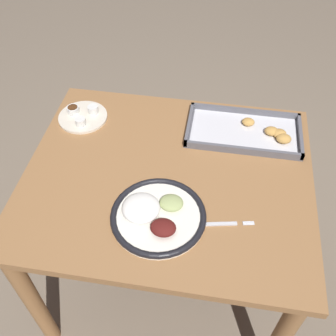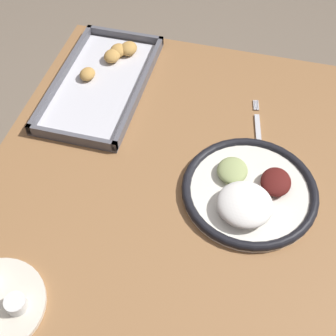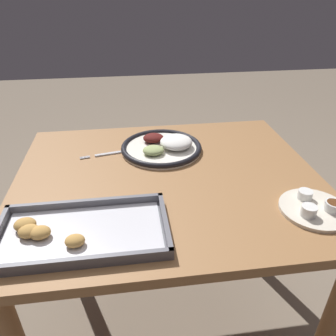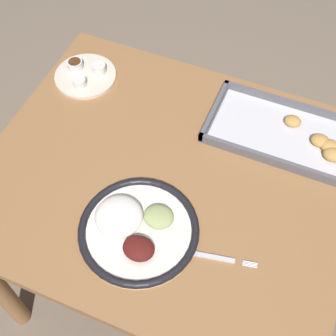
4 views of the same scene
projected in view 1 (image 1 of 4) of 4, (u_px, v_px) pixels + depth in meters
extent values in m
plane|color=#7A6B59|center=(168.00, 274.00, 1.87)|extent=(8.00, 8.00, 0.00)
cube|color=olive|center=(168.00, 177.00, 1.34)|extent=(0.97, 0.82, 0.03)
cylinder|color=olive|center=(33.00, 301.00, 1.42)|extent=(0.06, 0.06, 0.69)
cylinder|color=olive|center=(91.00, 159.00, 1.90)|extent=(0.06, 0.06, 0.69)
cylinder|color=olive|center=(274.00, 181.00, 1.80)|extent=(0.06, 0.06, 0.69)
cylinder|color=white|center=(159.00, 217.00, 1.21)|extent=(0.29, 0.29, 0.01)
torus|color=black|center=(159.00, 216.00, 1.20)|extent=(0.30, 0.30, 0.02)
ellipsoid|color=white|center=(141.00, 208.00, 1.20)|extent=(0.12, 0.12, 0.04)
ellipsoid|color=#511614|center=(163.00, 228.00, 1.15)|extent=(0.08, 0.07, 0.03)
ellipsoid|color=#9EAD6B|center=(171.00, 203.00, 1.22)|extent=(0.07, 0.07, 0.03)
cube|color=silver|center=(212.00, 224.00, 1.19)|extent=(0.15, 0.04, 0.00)
cylinder|color=silver|center=(249.00, 225.00, 1.19)|extent=(0.03, 0.01, 0.00)
cylinder|color=silver|center=(249.00, 224.00, 1.19)|extent=(0.03, 0.01, 0.00)
cylinder|color=silver|center=(248.00, 223.00, 1.20)|extent=(0.03, 0.01, 0.00)
cylinder|color=silver|center=(248.00, 222.00, 1.20)|extent=(0.03, 0.01, 0.00)
cylinder|color=beige|center=(83.00, 117.00, 1.52)|extent=(0.19, 0.19, 0.01)
cylinder|color=silver|center=(93.00, 109.00, 1.52)|extent=(0.04, 0.04, 0.03)
cylinder|color=#B22819|center=(93.00, 107.00, 1.51)|extent=(0.03, 0.03, 0.01)
cylinder|color=silver|center=(73.00, 110.00, 1.52)|extent=(0.05, 0.05, 0.03)
cylinder|color=#593319|center=(73.00, 108.00, 1.52)|extent=(0.04, 0.04, 0.01)
cylinder|color=silver|center=(80.00, 121.00, 1.48)|extent=(0.04, 0.04, 0.03)
cylinder|color=#51992D|center=(80.00, 119.00, 1.47)|extent=(0.03, 0.03, 0.01)
cube|color=#595960|center=(243.00, 133.00, 1.47)|extent=(0.42, 0.23, 0.01)
cube|color=silver|center=(243.00, 132.00, 1.46)|extent=(0.39, 0.21, 0.00)
cube|color=#595960|center=(243.00, 150.00, 1.38)|extent=(0.42, 0.01, 0.02)
cube|color=#595960|center=(245.00, 111.00, 1.53)|extent=(0.42, 0.01, 0.02)
cube|color=#595960|center=(189.00, 124.00, 1.48)|extent=(0.01, 0.23, 0.02)
cube|color=#595960|center=(300.00, 136.00, 1.43)|extent=(0.01, 0.23, 0.02)
ellipsoid|color=#C18E47|center=(272.00, 131.00, 1.44)|extent=(0.05, 0.04, 0.03)
ellipsoid|color=#C18E47|center=(284.00, 139.00, 1.41)|extent=(0.05, 0.05, 0.03)
ellipsoid|color=#C18E47|center=(279.00, 133.00, 1.43)|extent=(0.05, 0.04, 0.03)
ellipsoid|color=#C18E47|center=(248.00, 122.00, 1.48)|extent=(0.05, 0.04, 0.03)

